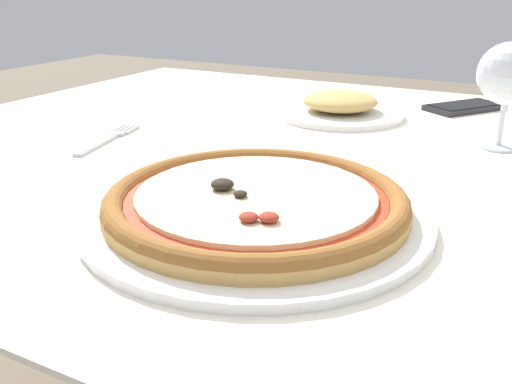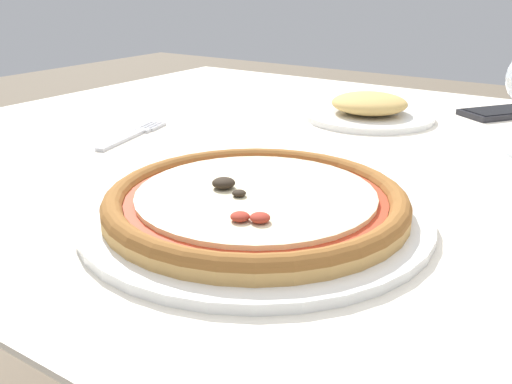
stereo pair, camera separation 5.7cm
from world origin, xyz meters
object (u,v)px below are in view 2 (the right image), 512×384
at_px(pizza_plate, 256,204).
at_px(fork, 133,135).
at_px(side_plate, 369,109).
at_px(dining_table, 311,203).
at_px(cell_phone, 502,112).

xyz_separation_m(pizza_plate, fork, (-0.34, 0.16, -0.01)).
bearing_deg(side_plate, fork, -129.51).
distance_m(pizza_plate, side_plate, 0.48).
relative_size(pizza_plate, fork, 2.10).
distance_m(dining_table, cell_phone, 0.42).
distance_m(pizza_plate, fork, 0.37).
relative_size(pizza_plate, side_plate, 1.59).
relative_size(dining_table, side_plate, 5.57).
bearing_deg(fork, side_plate, 50.49).
relative_size(dining_table, pizza_plate, 3.49).
relative_size(fork, cell_phone, 1.07).
bearing_deg(dining_table, side_plate, 92.16).
height_order(dining_table, cell_phone, cell_phone).
xyz_separation_m(fork, cell_phone, (0.44, 0.47, 0.00)).
distance_m(dining_table, fork, 0.29).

